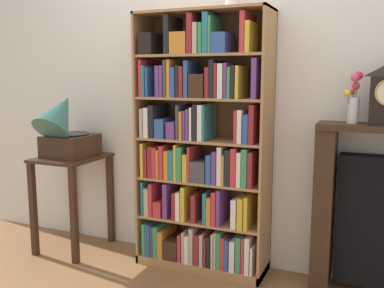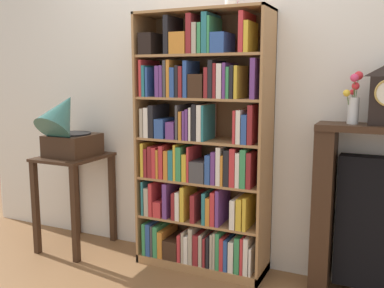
# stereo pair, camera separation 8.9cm
# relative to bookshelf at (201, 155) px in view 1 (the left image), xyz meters

# --- Properties ---
(ground_plane) EXTENTS (7.62, 6.40, 0.02)m
(ground_plane) POSITION_rel_bookshelf_xyz_m (0.01, -0.12, -0.84)
(ground_plane) COLOR brown
(wall_back) EXTENTS (4.62, 0.08, 2.62)m
(wall_back) POSITION_rel_bookshelf_xyz_m (0.09, 0.21, 0.48)
(wall_back) COLOR silver
(wall_back) RESTS_ON ground
(bookshelf) EXTENTS (0.94, 0.32, 1.82)m
(bookshelf) POSITION_rel_bookshelf_xyz_m (0.00, 0.00, 0.00)
(bookshelf) COLOR #A87A4C
(bookshelf) RESTS_ON ground
(side_table_left) EXTENTS (0.45, 0.53, 0.76)m
(side_table_left) POSITION_rel_bookshelf_xyz_m (-1.06, -0.09, -0.28)
(side_table_left) COLOR #382316
(side_table_left) RESTS_ON ground
(gramophone) EXTENTS (0.34, 0.50, 0.56)m
(gramophone) POSITION_rel_bookshelf_xyz_m (-1.06, -0.15, 0.16)
(gramophone) COLOR #382316
(gramophone) RESTS_ON side_table_left
(flower_vase) EXTENTS (0.11, 0.11, 0.32)m
(flower_vase) POSITION_rel_bookshelf_xyz_m (0.99, 0.04, 0.41)
(flower_vase) COLOR silver
(flower_vase) RESTS_ON fireplace_mantel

